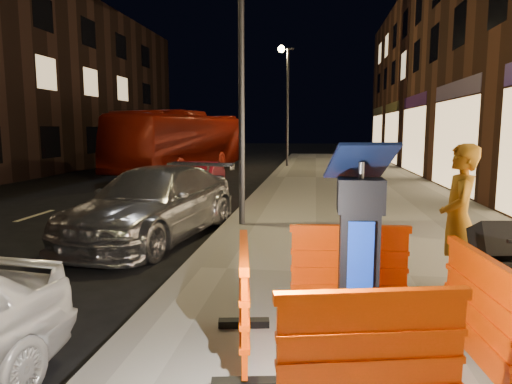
# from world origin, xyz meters

# --- Properties ---
(ground_plane) EXTENTS (120.00, 120.00, 0.00)m
(ground_plane) POSITION_xyz_m (0.00, 0.00, 0.00)
(ground_plane) COLOR black
(ground_plane) RESTS_ON ground
(sidewalk) EXTENTS (6.00, 60.00, 0.15)m
(sidewalk) POSITION_xyz_m (3.00, 0.00, 0.07)
(sidewalk) COLOR gray
(sidewalk) RESTS_ON ground
(kerb) EXTENTS (0.30, 60.00, 0.15)m
(kerb) POSITION_xyz_m (0.00, 0.00, 0.07)
(kerb) COLOR slate
(kerb) RESTS_ON ground
(parking_kiosk) EXTENTS (0.61, 0.61, 1.73)m
(parking_kiosk) POSITION_xyz_m (2.09, -2.39, 1.02)
(parking_kiosk) COLOR black
(parking_kiosk) RESTS_ON sidewalk
(barrier_front) EXTENTS (1.32, 0.76, 0.97)m
(barrier_front) POSITION_xyz_m (2.09, -3.34, 0.63)
(barrier_front) COLOR #E63900
(barrier_front) RESTS_ON sidewalk
(barrier_back) EXTENTS (1.27, 0.60, 0.97)m
(barrier_back) POSITION_xyz_m (2.09, -1.44, 0.63)
(barrier_back) COLOR #E63900
(barrier_back) RESTS_ON sidewalk
(barrier_kerbside) EXTENTS (0.70, 1.30, 0.97)m
(barrier_kerbside) POSITION_xyz_m (1.14, -2.39, 0.63)
(barrier_kerbside) COLOR #E63900
(barrier_kerbside) RESTS_ON sidewalk
(barrier_bldgside) EXTENTS (0.62, 1.28, 0.97)m
(barrier_bldgside) POSITION_xyz_m (3.04, -2.39, 0.63)
(barrier_bldgside) COLOR #E63900
(barrier_bldgside) RESTS_ON sidewalk
(car_silver) EXTENTS (2.68, 4.93, 1.35)m
(car_silver) POSITION_xyz_m (-1.32, 2.19, 0.00)
(car_silver) COLOR #B9B9BE
(car_silver) RESTS_ON ground
(car_red) EXTENTS (1.41, 3.62, 1.18)m
(car_red) POSITION_xyz_m (-1.60, 6.05, 0.00)
(car_red) COLOR maroon
(car_red) RESTS_ON ground
(bus_doubledecker) EXTENTS (4.21, 10.72, 2.91)m
(bus_doubledecker) POSITION_xyz_m (-4.63, 15.55, 0.00)
(bus_doubledecker) COLOR #99190B
(bus_doubledecker) RESTS_ON ground
(man) EXTENTS (0.55, 0.72, 1.78)m
(man) POSITION_xyz_m (3.39, -0.62, 1.04)
(man) COLOR #BE7D1D
(man) RESTS_ON sidewalk
(stroller) EXTENTS (0.62, 0.87, 1.00)m
(stroller) POSITION_xyz_m (3.59, -1.52, 0.65)
(stroller) COLOR black
(stroller) RESTS_ON sidewalk
(street_lamp_mid) EXTENTS (0.12, 0.12, 6.00)m
(street_lamp_mid) POSITION_xyz_m (0.25, 3.00, 3.15)
(street_lamp_mid) COLOR #3F3F44
(street_lamp_mid) RESTS_ON sidewalk
(street_lamp_far) EXTENTS (0.12, 0.12, 6.00)m
(street_lamp_far) POSITION_xyz_m (0.25, 18.00, 3.15)
(street_lamp_far) COLOR #3F3F44
(street_lamp_far) RESTS_ON sidewalk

